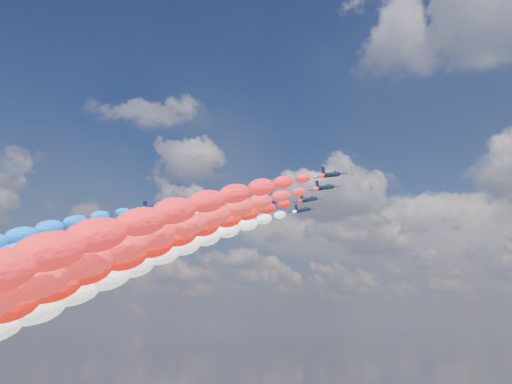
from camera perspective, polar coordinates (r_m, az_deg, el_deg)
The scene contains 15 objects.
jet_0 at distance 183.36m, azimuth -9.59°, elevation -1.40°, with size 8.14×10.91×2.40m, color black, non-canonical shape.
jet_1 at distance 184.23m, azimuth -5.51°, elevation -1.57°, with size 8.14×10.91×2.40m, color black, non-canonical shape.
trail_1 at distance 146.61m, azimuth -20.51°, elevation -5.88°, with size 7.15×107.70×44.85m, color blue, non-canonical shape.
jet_2 at distance 184.54m, azimuth -0.40°, elevation -1.65°, with size 8.14×10.91×2.40m, color black, non-canonical shape.
trail_2 at distance 142.87m, azimuth -14.14°, elevation -6.14°, with size 7.15×107.70×44.85m, color #2470FA, non-canonical shape.
jet_3 at distance 175.19m, azimuth 1.05°, elevation -1.05°, with size 8.14×10.91×2.40m, color black, non-canonical shape.
trail_3 at distance 132.58m, azimuth -13.24°, elevation -5.70°, with size 7.15×107.70×44.85m, color white, non-canonical shape.
jet_4 at distance 186.46m, azimuth 4.44°, elevation -1.73°, with size 8.14×10.91×2.40m, color black, non-canonical shape.
trail_4 at distance 141.25m, azimuth -7.77°, elevation -6.33°, with size 7.15×107.70×44.85m, color white, non-canonical shape.
jet_5 at distance 171.08m, azimuth 5.01°, elevation -0.72°, with size 8.14×10.91×2.40m, color black, non-canonical shape.
trail_5 at distance 125.66m, azimuth -8.49°, elevation -5.53°, with size 7.15×107.70×44.85m, color red, non-canonical shape.
jet_6 at distance 156.81m, azimuth 6.56°, elevation 0.42°, with size 8.14×10.91×2.40m, color black, non-canonical shape.
trail_6 at distance 110.52m, azimuth -8.10°, elevation -4.57°, with size 7.15×107.70×44.85m, color red, non-canonical shape.
jet_7 at distance 143.80m, azimuth 7.15°, elevation 1.64°, with size 8.14×10.91×2.40m, color black, non-canonical shape.
trail_7 at distance 97.34m, azimuth -9.20°, elevation -3.44°, with size 7.15×107.70×44.85m, color red, non-canonical shape.
Camera 1 is at (101.19, -127.34, 66.70)m, focal length 42.17 mm.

